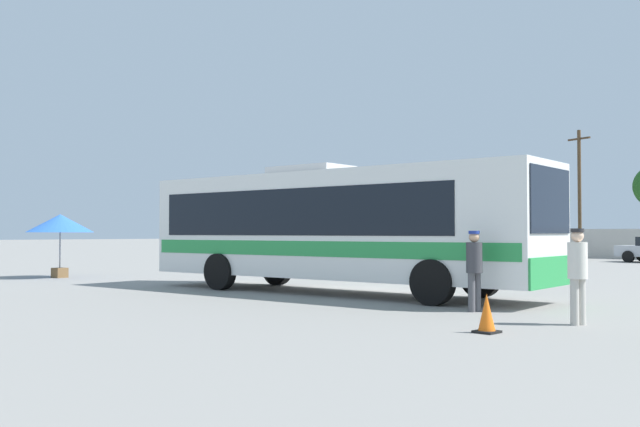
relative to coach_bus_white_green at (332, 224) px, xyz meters
The scene contains 10 objects.
ground_plane 11.11m from the coach_bus_white_green, 90.34° to the left, with size 300.00×300.00×0.00m, color gray.
coach_bus_white_green is the anchor object (origin of this frame).
attendant_by_bus_door 5.45m from the coach_bus_white_green, 12.31° to the right, with size 0.41×0.41×1.67m.
passenger_waiting_on_apron 7.92m from the coach_bus_white_green, 11.96° to the right, with size 0.44×0.44×1.71m.
vendor_umbrella_near_gate_blue 11.68m from the coach_bus_white_green, 167.72° to the right, with size 2.38×2.38×2.30m.
parked_car_leftmost_white 29.76m from the coach_bus_white_green, 117.03° to the left, with size 4.15×2.22×1.45m.
parked_car_second_grey 27.41m from the coach_bus_white_green, 107.37° to the left, with size 4.59×2.17×1.49m.
utility_pole_near 33.64m from the coach_bus_white_green, 104.19° to the left, with size 1.77×0.57×8.65m.
roadside_tree_left 37.01m from the coach_bus_white_green, 109.34° to the left, with size 3.98×3.98×5.73m.
traffic_cone_on_apron 8.11m from the coach_bus_white_green, 27.08° to the right, with size 0.36×0.36×0.64m.
Camera 1 is at (13.41, -14.57, 1.64)m, focal length 39.37 mm.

